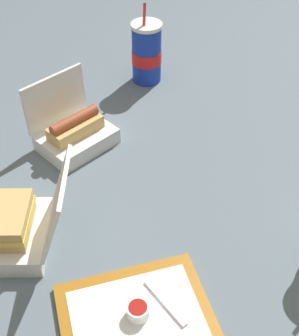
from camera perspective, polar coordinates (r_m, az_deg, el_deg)
ground_plane at (r=1.05m, az=1.04°, el=-2.62°), size 3.20×3.20×0.00m
ketchup_cup at (r=0.83m, az=-1.42°, el=-16.98°), size 0.04×0.04×0.02m
plastic_fork at (r=0.85m, az=1.95°, el=-16.03°), size 0.10×0.07×0.00m
clamshell_hotdog_corner at (r=1.15m, az=-9.20°, el=4.43°), size 0.22×0.22×0.17m
clamshell_sandwich_center at (r=0.95m, az=-16.17°, el=-6.94°), size 0.19×0.22×0.18m
soda_cup_left at (r=1.37m, az=-0.35°, el=13.82°), size 0.09×0.09×0.24m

